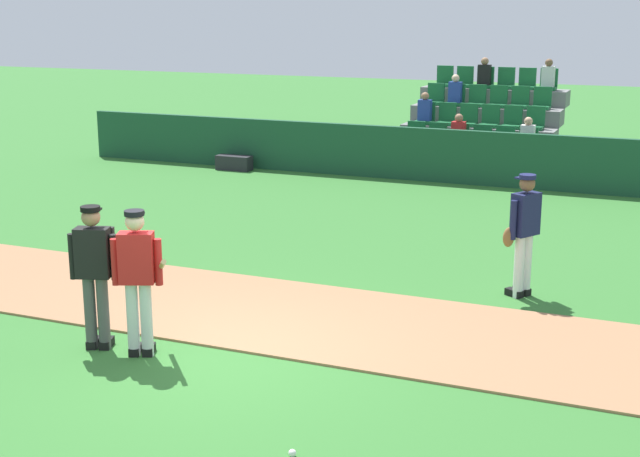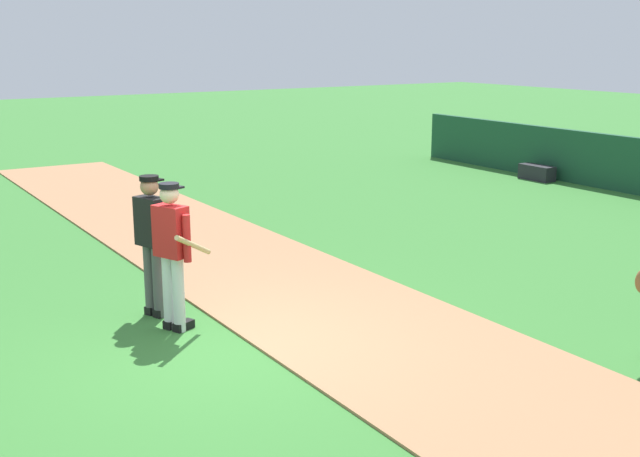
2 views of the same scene
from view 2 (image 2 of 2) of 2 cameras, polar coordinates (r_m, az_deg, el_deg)
ground_plane at (r=9.02m, az=-6.62°, el=-8.41°), size 80.00×80.00×0.00m
infield_dirt_path at (r=9.77m, az=1.99°, el=-6.46°), size 28.00×2.77×0.03m
batter_red_jersey at (r=9.30m, az=-10.56°, el=-1.58°), size 0.75×0.69×1.76m
umpire_home_plate at (r=9.85m, az=-11.90°, el=-0.61°), size 0.56×0.40×1.76m
equipment_bag at (r=19.98m, az=15.33°, el=3.90°), size 0.90×0.36×0.36m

